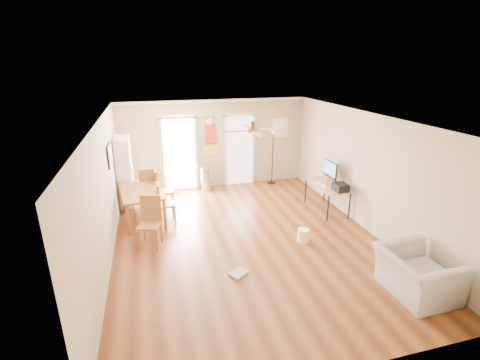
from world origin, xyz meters
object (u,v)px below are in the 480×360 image
object	(u,v)px
bookshelf	(125,172)
dining_chair_right_a	(164,189)
dining_table	(143,205)
printer	(341,187)
computer_desk	(326,197)
dining_chair_far	(148,186)
dining_chair_right_b	(166,202)
armchair	(417,274)
wastebasket_a	(303,236)
dining_chair_near	(149,223)
trash_can	(206,179)
torchiere_lamp	(273,157)

from	to	relation	value
bookshelf	dining_chair_right_a	distance (m)	1.16
dining_table	printer	bearing A→B (deg)	-13.69
dining_table	computer_desk	world-z (taller)	dining_table
bookshelf	dining_table	distance (m)	1.27
computer_desk	printer	distance (m)	0.65
dining_table	dining_chair_far	world-z (taller)	dining_chair_far
dining_chair_right_b	armchair	xyz separation A→B (m)	(3.75, -3.83, -0.10)
dining_table	computer_desk	xyz separation A→B (m)	(4.52, -0.64, -0.03)
dining_table	armchair	xyz separation A→B (m)	(4.30, -4.05, -0.01)
dining_chair_right_a	dining_chair_right_b	bearing A→B (deg)	174.79
dining_chair_right_b	wastebasket_a	size ratio (longest dim) A/B	3.33
armchair	dining_chair_near	bearing A→B (deg)	56.53
trash_can	wastebasket_a	distance (m)	3.90
armchair	dining_chair_right_b	bearing A→B (deg)	44.16
torchiere_lamp	computer_desk	size ratio (longest dim) A/B	1.31
dining_table	armchair	bearing A→B (deg)	-43.26
dining_chair_right_b	trash_can	bearing A→B (deg)	-38.68
dining_chair_right_b	trash_can	size ratio (longest dim) A/B	1.41
dining_chair_far	wastebasket_a	size ratio (longest dim) A/B	3.71
dining_chair_right_a	armchair	xyz separation A→B (m)	(3.75, -4.59, -0.15)
dining_table	torchiere_lamp	world-z (taller)	torchiere_lamp
dining_chair_right_a	dining_chair_right_b	xyz separation A→B (m)	(0.00, -0.76, -0.05)
dining_table	dining_chair_far	xyz separation A→B (m)	(0.15, 0.84, 0.15)
bookshelf	torchiere_lamp	bearing A→B (deg)	5.43
dining_chair_near	armchair	size ratio (longest dim) A/B	0.91
trash_can	armchair	bearing A→B (deg)	-66.23
trash_can	computer_desk	size ratio (longest dim) A/B	0.52
printer	dining_chair_right_b	bearing A→B (deg)	167.56
dining_chair_right_a	torchiere_lamp	size ratio (longest dim) A/B	0.61
wastebasket_a	computer_desk	bearing A→B (deg)	47.20
dining_table	trash_can	size ratio (longest dim) A/B	2.26
dining_chair_far	trash_can	size ratio (longest dim) A/B	1.56
torchiere_lamp	dining_chair_near	bearing A→B (deg)	-141.74
dining_chair_right_b	armchair	size ratio (longest dim) A/B	0.83
armchair	wastebasket_a	bearing A→B (deg)	26.51
dining_table	torchiere_lamp	distance (m)	4.24
dining_chair_near	torchiere_lamp	size ratio (longest dim) A/B	0.61
trash_can	wastebasket_a	bearing A→B (deg)	-67.98
dining_table	dining_chair_right_a	world-z (taller)	dining_chair_right_a
torchiere_lamp	armchair	world-z (taller)	torchiere_lamp
torchiere_lamp	dining_chair_right_a	bearing A→B (deg)	-161.98
printer	dining_table	bearing A→B (deg)	166.43
dining_chair_near	dining_chair_far	xyz separation A→B (m)	(0.01, 2.17, 0.01)
torchiere_lamp	printer	distance (m)	2.84
trash_can	printer	distance (m)	3.93
dining_chair_far	printer	distance (m)	4.87
printer	dining_chair_far	bearing A→B (deg)	156.30
dining_table	torchiere_lamp	bearing A→B (deg)	22.71
bookshelf	wastebasket_a	world-z (taller)	bookshelf
computer_desk	dining_table	bearing A→B (deg)	171.89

